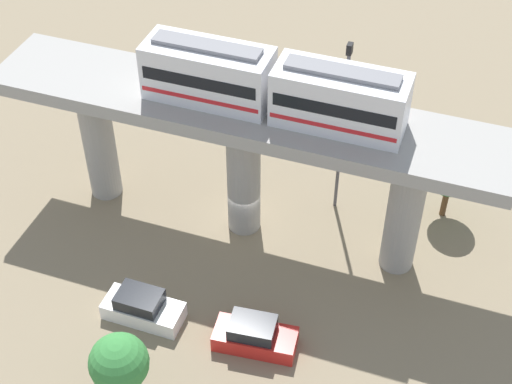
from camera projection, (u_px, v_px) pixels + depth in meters
ground_plane at (244, 224)px, 45.66m from camera, size 120.00×120.00×0.00m
viaduct at (243, 139)px, 41.27m from camera, size 5.20×28.00×8.77m
train at (273, 86)px, 38.31m from camera, size 2.64×13.55×3.24m
parked_car_white at (142, 308)px, 40.06m from camera, size 1.81×4.21×1.76m
parked_car_red at (254, 336)px, 38.73m from camera, size 2.24×4.37×1.76m
tree_near_viaduct at (451, 174)px, 44.14m from camera, size 2.76×2.76×4.63m
tree_mid_lot at (119, 363)px, 34.79m from camera, size 2.79×2.79×4.45m
signal_post at (342, 124)px, 42.69m from camera, size 0.44×0.28×11.37m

